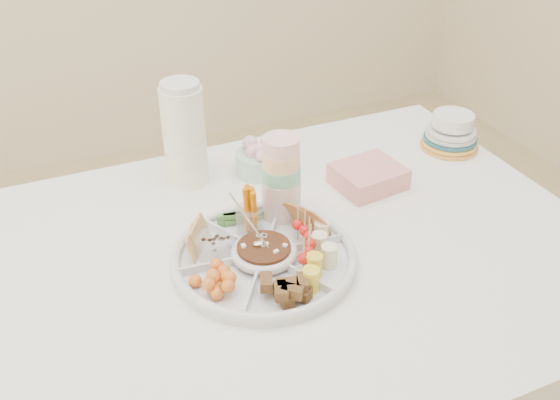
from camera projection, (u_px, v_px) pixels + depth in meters
name	position (u px, v px, depth m)	size (l,w,h in m)	color
dining_table	(259.00, 379.00, 1.53)	(1.52, 1.02, 0.76)	white
party_tray	(264.00, 255.00, 1.29)	(0.38, 0.38, 0.04)	silver
bean_dip	(264.00, 252.00, 1.29)	(0.11, 0.11, 0.04)	#3E1910
tortillas	(304.00, 219.00, 1.36)	(0.11, 0.11, 0.07)	#B56F3D
carrot_cucumber	(246.00, 205.00, 1.37)	(0.12, 0.12, 0.11)	#CD6600
pita_raisins	(203.00, 240.00, 1.30)	(0.12, 0.12, 0.06)	#EDBF71
cherries	(219.00, 281.00, 1.20)	(0.12, 0.12, 0.05)	#CD6A35
granola_chunks	(285.00, 289.00, 1.18)	(0.11, 0.11, 0.05)	brown
banana_tomato	(327.00, 248.00, 1.25)	(0.11, 0.11, 0.09)	#DBCE61
cup_stack	(281.00, 173.00, 1.37)	(0.09, 0.09, 0.25)	silver
thermos	(184.00, 133.00, 1.51)	(0.10, 0.10, 0.27)	white
flower_bowl	(258.00, 158.00, 1.59)	(0.12, 0.12, 0.09)	#82BF95
napkin_stack	(368.00, 176.00, 1.55)	(0.16, 0.14, 0.05)	pink
plate_stack	(451.00, 131.00, 1.70)	(0.16, 0.16, 0.10)	gold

